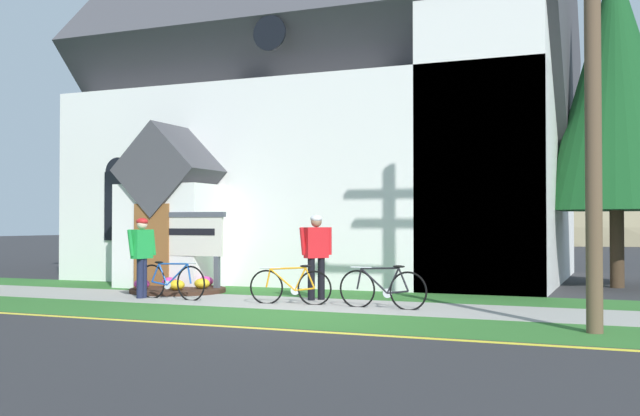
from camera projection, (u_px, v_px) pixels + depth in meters
The scene contains 16 objects.
ground at pixel (360, 295), 16.91m from camera, with size 140.00×140.00×0.00m, color #2B2B2D.
sidewalk_slab at pixel (203, 299), 15.85m from camera, with size 32.00×2.25×0.01m, color #99968E.
grass_verge at pixel (140, 310), 13.79m from camera, with size 32.00×2.20×0.01m, color #2D6628.
church_lawn at pixel (250, 291), 17.84m from camera, with size 24.00×2.07×0.01m, color #2D6628.
curb_paint_stripe at pixel (95, 318), 12.64m from camera, with size 28.00×0.16×0.01m, color yellow.
church_building at pixel (344, 117), 22.61m from camera, with size 13.95×10.84×13.29m.
church_sign at pixel (189, 238), 17.89m from camera, with size 2.02×0.18×1.89m.
flower_bed at pixel (178, 289), 17.44m from camera, with size 2.22×2.22×0.34m.
bicycle_silver at pixel (291, 286), 14.85m from camera, with size 1.69×0.27×0.81m.
bicycle_red at pixel (383, 288), 14.09m from camera, with size 1.77×0.16×0.85m.
bicycle_green at pixel (171, 281), 15.85m from camera, with size 1.81×0.27×0.82m.
cyclist_in_blue_jersey at pixel (316, 249), 15.68m from camera, with size 0.53×0.58×1.79m.
cyclist_in_yellow_jersey at pixel (142, 251), 16.07m from camera, with size 0.31×0.75×1.73m.
utility_pole at pixel (585, 25), 11.08m from camera, with size 3.12×0.28×8.24m.
roadside_conifer at pixel (616, 83), 18.85m from camera, with size 3.67×3.67×8.41m.
distant_hill at pixel (476, 239), 76.80m from camera, with size 74.54×45.36×20.49m, color #847A5B.
Camera 1 is at (5.61, -12.02, 1.61)m, focal length 41.92 mm.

